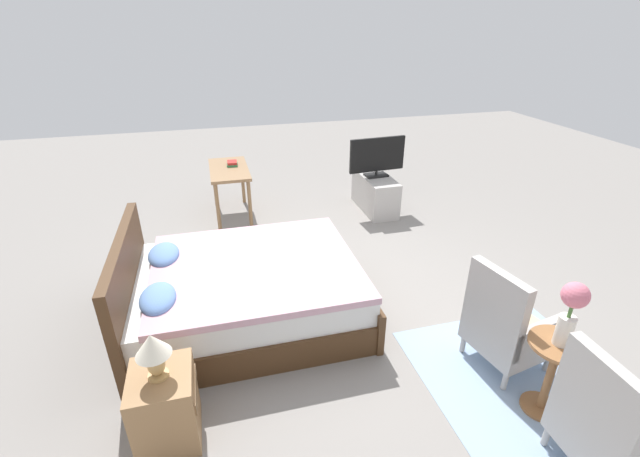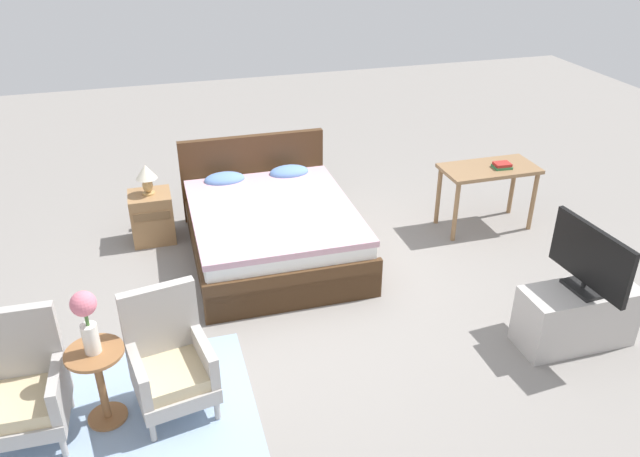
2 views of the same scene
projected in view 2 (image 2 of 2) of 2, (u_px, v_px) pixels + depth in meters
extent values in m
plane|color=gray|center=(310.00, 304.00, 5.74)|extent=(16.00, 16.00, 0.00)
cube|color=#8EA8C6|center=(108.00, 421.00, 4.47)|extent=(2.10, 1.50, 0.01)
cube|color=#472D19|center=(272.00, 243.00, 6.46)|extent=(1.62, 2.09, 0.28)
cube|color=white|center=(271.00, 220.00, 6.34)|extent=(1.55, 2.01, 0.24)
cube|color=#CC9EAD|center=(273.00, 211.00, 6.20)|extent=(1.60, 1.84, 0.06)
cube|color=#472D19|center=(253.00, 175.00, 7.15)|extent=(1.64, 0.09, 0.96)
cube|color=#472D19|center=(295.00, 291.00, 5.58)|extent=(1.64, 0.07, 0.40)
ellipsoid|color=#668ED1|center=(225.00, 179.00, 6.78)|extent=(0.44, 0.28, 0.14)
ellipsoid|color=#668ED1|center=(289.00, 172.00, 6.95)|extent=(0.44, 0.28, 0.14)
cylinder|color=#ADA8A3|center=(64.00, 446.00, 4.16)|extent=(0.04, 0.04, 0.16)
cylinder|color=#ADA8A3|center=(2.00, 410.00, 4.45)|extent=(0.04, 0.04, 0.16)
cylinder|color=#ADA8A3|center=(70.00, 398.00, 4.55)|extent=(0.04, 0.04, 0.16)
cube|color=#ADA8A3|center=(27.00, 412.00, 4.24)|extent=(0.55, 0.55, 0.12)
cube|color=#C6B289|center=(23.00, 400.00, 4.19)|extent=(0.51, 0.51, 0.10)
cube|color=#ADA8A3|center=(20.00, 347.00, 4.25)|extent=(0.54, 0.09, 0.64)
cube|color=#ADA8A3|center=(58.00, 385.00, 4.20)|extent=(0.08, 0.51, 0.26)
cylinder|color=#ADA8A3|center=(153.00, 431.00, 4.27)|extent=(0.04, 0.04, 0.16)
cylinder|color=#ADA8A3|center=(217.00, 409.00, 4.45)|extent=(0.04, 0.04, 0.16)
cylinder|color=#ADA8A3|center=(139.00, 389.00, 4.64)|extent=(0.04, 0.04, 0.16)
cylinder|color=#ADA8A3|center=(199.00, 370.00, 4.82)|extent=(0.04, 0.04, 0.16)
cube|color=#ADA8A3|center=(175.00, 384.00, 4.48)|extent=(0.63, 0.63, 0.12)
cube|color=#C6B289|center=(173.00, 373.00, 4.43)|extent=(0.58, 0.58, 0.10)
cube|color=#ADA8A3|center=(161.00, 324.00, 4.48)|extent=(0.55, 0.17, 0.64)
cube|color=#ADA8A3|center=(138.00, 374.00, 4.30)|extent=(0.16, 0.52, 0.26)
cube|color=#ADA8A3|center=(204.00, 354.00, 4.48)|extent=(0.16, 0.52, 0.26)
cylinder|color=#936038|center=(108.00, 417.00, 4.49)|extent=(0.28, 0.28, 0.03)
cylinder|color=#936038|center=(101.00, 386.00, 4.35)|extent=(0.06, 0.06, 0.56)
cylinder|color=#936038|center=(94.00, 353.00, 4.21)|extent=(0.40, 0.40, 0.02)
cylinder|color=silver|center=(91.00, 338.00, 4.16)|extent=(0.11, 0.11, 0.22)
cylinder|color=#477538|center=(87.00, 319.00, 4.08)|extent=(0.02, 0.02, 0.10)
sphere|color=#DB7084|center=(83.00, 304.00, 4.02)|extent=(0.17, 0.17, 0.17)
cube|color=#997047|center=(152.00, 217.00, 6.69)|extent=(0.44, 0.40, 0.54)
cube|color=brown|center=(152.00, 216.00, 6.46)|extent=(0.37, 0.01, 0.09)
cylinder|color=tan|center=(149.00, 193.00, 6.56)|extent=(0.13, 0.13, 0.02)
ellipsoid|color=tan|center=(148.00, 185.00, 6.51)|extent=(0.11, 0.11, 0.16)
cone|color=silver|center=(146.00, 172.00, 6.44)|extent=(0.22, 0.22, 0.15)
cube|color=#B7B2AD|center=(576.00, 316.00, 5.14)|extent=(0.96, 0.40, 0.52)
cube|color=black|center=(583.00, 288.00, 5.01)|extent=(0.22, 0.33, 0.03)
cylinder|color=black|center=(584.00, 284.00, 4.99)|extent=(0.04, 0.04, 0.05)
cube|color=black|center=(591.00, 256.00, 4.87)|extent=(0.10, 0.83, 0.48)
cube|color=black|center=(593.00, 255.00, 4.87)|extent=(0.06, 0.77, 0.43)
cylinder|color=#8E6B47|center=(456.00, 212.00, 6.64)|extent=(0.05, 0.05, 0.68)
cylinder|color=#8E6B47|center=(533.00, 201.00, 6.86)|extent=(0.05, 0.05, 0.68)
cylinder|color=#8E6B47|center=(438.00, 196.00, 6.99)|extent=(0.05, 0.05, 0.68)
cylinder|color=#8E6B47|center=(512.00, 186.00, 7.22)|extent=(0.05, 0.05, 0.68)
cube|color=#8E6B47|center=(489.00, 169.00, 6.76)|extent=(1.04, 0.52, 0.04)
cube|color=#337A47|center=(502.00, 167.00, 6.72)|extent=(0.20, 0.16, 0.03)
cube|color=#AD2823|center=(502.00, 164.00, 6.71)|extent=(0.18, 0.14, 0.03)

